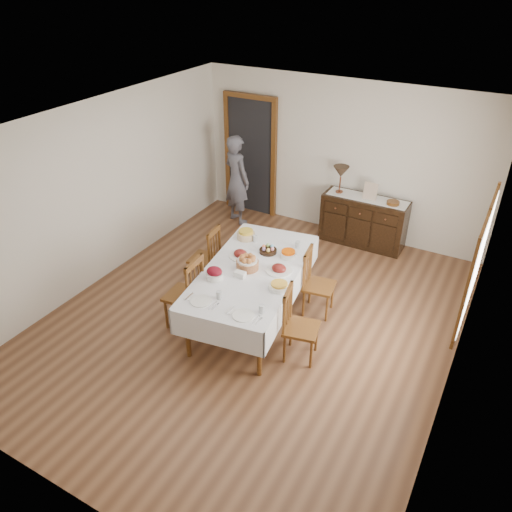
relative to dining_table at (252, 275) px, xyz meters
The scene contains 26 objects.
ground 0.69m from the dining_table, 61.98° to the right, with size 6.00×6.00×0.00m, color brown.
room_shell 1.03m from the dining_table, 107.91° to the left, with size 5.02×6.02×2.65m.
dining_table is the anchor object (origin of this frame).
chair_left_near 0.86m from the dining_table, 140.68° to the right, with size 0.46×0.46×1.03m.
chair_left_far 1.08m from the dining_table, 157.71° to the left, with size 0.43×0.43×0.93m.
chair_right_near 0.93m from the dining_table, 24.75° to the right, with size 0.47×0.47×0.95m.
chair_right_far 0.88m from the dining_table, 39.43° to the left, with size 0.45×0.45×0.94m.
sideboard 2.76m from the dining_table, 77.27° to the left, with size 1.38×0.51×0.83m.
person 2.91m from the dining_table, 124.85° to the left, with size 0.54×0.34×1.71m, color #575661.
bread_basket 0.19m from the dining_table, 160.98° to the right, with size 0.29×0.29×0.19m.
egg_basket 0.48m from the dining_table, 92.22° to the left, with size 0.24×0.24×0.10m.
ham_platter_a 0.37m from the dining_table, 145.77° to the left, with size 0.31×0.31×0.11m.
ham_platter_b 0.36m from the dining_table, 21.19° to the left, with size 0.34×0.34×0.11m.
beet_bowl 0.53m from the dining_table, 126.16° to the right, with size 0.22×0.22×0.16m.
carrot_bowl 0.58m from the dining_table, 61.62° to the left, with size 0.22×0.22×0.09m.
pineapple_bowl 0.82m from the dining_table, 125.78° to the left, with size 0.25×0.25×0.13m.
casserole_dish 0.55m from the dining_table, 23.71° to the right, with size 0.26×0.26×0.08m.
butter_dish 0.27m from the dining_table, 101.49° to the right, with size 0.15×0.11×0.07m.
setting_left 0.86m from the dining_table, 98.72° to the right, with size 0.44×0.31×0.10m.
setting_right 0.94m from the dining_table, 62.64° to the right, with size 0.44×0.31×0.10m.
glass_far_a 0.72m from the dining_table, 116.29° to the left, with size 0.06×0.06×0.09m.
glass_far_b 0.83m from the dining_table, 70.30° to the left, with size 0.07×0.07×0.10m.
runner 2.76m from the dining_table, 76.95° to the left, with size 1.30×0.35×0.01m.
table_lamp 2.72m from the dining_table, 86.98° to the left, with size 0.26×0.26×0.46m.
picture_frame 2.75m from the dining_table, 76.03° to the left, with size 0.22×0.08×0.28m.
deco_bowl 2.85m from the dining_table, 68.35° to the left, with size 0.20×0.20×0.06m.
Camera 1 is at (2.61, -4.59, 4.19)m, focal length 35.00 mm.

